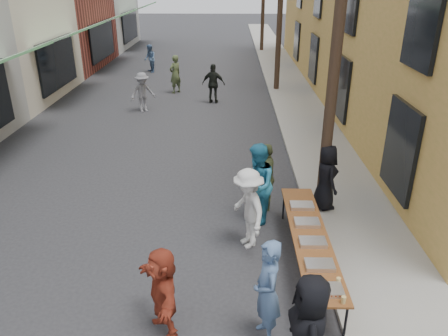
{
  "coord_description": "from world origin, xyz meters",
  "views": [
    {
      "loc": [
        2.05,
        -6.62,
        5.41
      ],
      "look_at": [
        1.9,
        2.54,
        1.3
      ],
      "focal_mm": 35.0,
      "sensor_mm": 36.0,
      "label": 1
    }
  ],
  "objects_px": {
    "catering_tray_sausage": "(327,290)",
    "guest_front_a": "(308,335)",
    "utility_pole_near": "(339,20)",
    "guest_front_c": "(257,185)",
    "serving_table": "(310,237)",
    "server": "(326,177)"
  },
  "relations": [
    {
      "from": "utility_pole_near",
      "to": "guest_front_c",
      "type": "bearing_deg",
      "value": -157.64
    },
    {
      "from": "catering_tray_sausage",
      "to": "guest_front_a",
      "type": "relative_size",
      "value": 0.27
    },
    {
      "from": "catering_tray_sausage",
      "to": "utility_pole_near",
      "type": "bearing_deg",
      "value": 80.22
    },
    {
      "from": "serving_table",
      "to": "guest_front_c",
      "type": "xyz_separation_m",
      "value": [
        -0.95,
        1.72,
        0.26
      ]
    },
    {
      "from": "guest_front_c",
      "to": "server",
      "type": "xyz_separation_m",
      "value": [
        1.69,
        0.59,
        -0.06
      ]
    },
    {
      "from": "utility_pole_near",
      "to": "guest_front_c",
      "type": "height_order",
      "value": "utility_pole_near"
    },
    {
      "from": "utility_pole_near",
      "to": "serving_table",
      "type": "relative_size",
      "value": 2.25
    },
    {
      "from": "utility_pole_near",
      "to": "catering_tray_sausage",
      "type": "bearing_deg",
      "value": -99.78
    },
    {
      "from": "utility_pole_near",
      "to": "catering_tray_sausage",
      "type": "height_order",
      "value": "utility_pole_near"
    },
    {
      "from": "serving_table",
      "to": "server",
      "type": "relative_size",
      "value": 2.46
    },
    {
      "from": "catering_tray_sausage",
      "to": "guest_front_a",
      "type": "distance_m",
      "value": 1.21
    },
    {
      "from": "utility_pole_near",
      "to": "server",
      "type": "distance_m",
      "value": 3.59
    },
    {
      "from": "catering_tray_sausage",
      "to": "server",
      "type": "relative_size",
      "value": 0.31
    },
    {
      "from": "catering_tray_sausage",
      "to": "guest_front_c",
      "type": "relative_size",
      "value": 0.26
    },
    {
      "from": "serving_table",
      "to": "server",
      "type": "height_order",
      "value": "server"
    },
    {
      "from": "catering_tray_sausage",
      "to": "server",
      "type": "height_order",
      "value": "server"
    },
    {
      "from": "utility_pole_near",
      "to": "guest_front_a",
      "type": "xyz_separation_m",
      "value": [
        -1.18,
        -5.15,
        -3.57
      ]
    },
    {
      "from": "guest_front_a",
      "to": "guest_front_c",
      "type": "bearing_deg",
      "value": -177.0
    },
    {
      "from": "guest_front_c",
      "to": "serving_table",
      "type": "bearing_deg",
      "value": 31.05
    },
    {
      "from": "serving_table",
      "to": "server",
      "type": "distance_m",
      "value": 2.43
    },
    {
      "from": "utility_pole_near",
      "to": "serving_table",
      "type": "distance_m",
      "value": 4.54
    },
    {
      "from": "utility_pole_near",
      "to": "server",
      "type": "bearing_deg",
      "value": -61.09
    }
  ]
}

